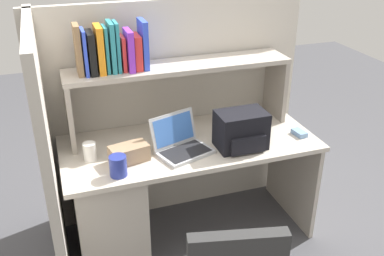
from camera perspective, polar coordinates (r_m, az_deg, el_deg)
The scene contains 12 objects.
ground_plane at distance 3.20m, azimuth -0.30°, elevation -13.41°, with size 8.00×8.00×0.00m, color #4C4C51.
desk at distance 2.88m, azimuth -7.78°, elevation -8.68°, with size 1.60×0.70×0.73m.
cubicle_partition_rear at distance 3.09m, azimuth -2.56°, elevation 2.10°, with size 1.84×0.05×1.55m, color #BCB5A8.
cubicle_partition_left at distance 2.61m, azimuth -18.00°, elevation -4.13°, with size 0.05×1.06×1.55m, color #BCB5A8.
overhead_hutch at distance 2.82m, azimuth -1.65°, elevation 6.38°, with size 1.44×0.28×0.45m.
reference_books_on_shelf at distance 2.66m, azimuth -10.32°, elevation 9.97°, with size 0.42×0.19×0.29m.
laptop at distance 2.66m, azimuth -1.51°, elevation -2.04°, with size 0.38×0.34×0.22m.
backpack at distance 2.69m, azimuth 6.41°, elevation -0.33°, with size 0.30×0.23×0.23m.
computer_mouse at distance 2.94m, azimuth 13.71°, elevation -0.62°, with size 0.06×0.10×0.03m, color #7299C6.
paper_cup at distance 2.63m, azimuth -13.08°, elevation -2.99°, with size 0.08×0.08×0.11m, color white.
tissue_box at distance 2.58m, azimuth -8.14°, elevation -3.26°, with size 0.22×0.12×0.10m, color #9E7F60.
snack_canister at distance 2.45m, azimuth -9.54°, elevation -4.87°, with size 0.10×0.10×0.12m, color navy.
Camera 1 is at (-0.77, -2.33, 2.04)m, focal length 41.23 mm.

